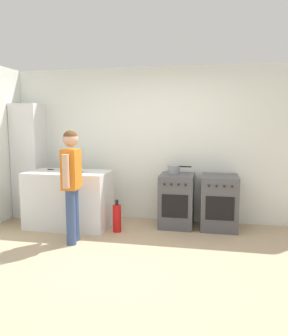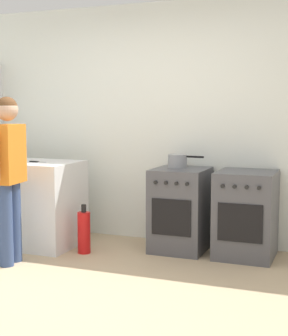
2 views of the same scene
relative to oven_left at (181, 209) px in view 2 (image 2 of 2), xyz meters
name	(u,v)px [view 2 (image 2 of 2)]	position (x,y,z in m)	size (l,w,h in m)	color
ground_plane	(76,296)	(-0.35, -1.58, -0.43)	(8.00, 8.00, 0.00)	tan
back_wall	(161,123)	(-0.35, 0.37, 0.87)	(6.00, 0.10, 2.60)	silver
counter_unit	(20,202)	(-1.70, -0.38, 0.02)	(1.30, 0.70, 0.90)	silver
oven_left	(181,209)	(0.00, 0.00, 0.00)	(0.54, 0.62, 0.85)	#4C4C51
oven_right	(246,214)	(0.67, 0.00, 0.00)	(0.56, 0.62, 0.85)	#4C4C51
pot	(178,161)	(-0.06, 0.07, 0.49)	(0.38, 0.20, 0.14)	gray
knife_utility	(3,159)	(-2.01, -0.25, 0.48)	(0.25, 0.04, 0.01)	silver
knife_paring	(37,162)	(-1.45, -0.42, 0.48)	(0.21, 0.04, 0.01)	silver
person	(8,166)	(-1.34, -1.05, 0.50)	(0.24, 0.57, 1.57)	#384C7A
fire_extinguisher	(84,232)	(-0.87, -0.48, -0.21)	(0.13, 0.13, 0.50)	red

